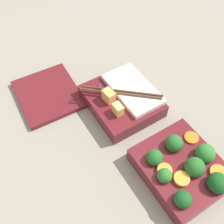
% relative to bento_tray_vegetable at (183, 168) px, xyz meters
% --- Properties ---
extents(ground_plane, '(3.00, 3.00, 0.00)m').
position_rel_bento_tray_vegetable_xyz_m(ground_plane, '(0.10, 0.01, -0.03)').
color(ground_plane, gray).
extents(bento_tray_vegetable, '(0.17, 0.15, 0.07)m').
position_rel_bento_tray_vegetable_xyz_m(bento_tray_vegetable, '(0.00, 0.00, 0.00)').
color(bento_tray_vegetable, maroon).
rests_on(bento_tray_vegetable, ground_plane).
extents(bento_tray_rice, '(0.17, 0.15, 0.07)m').
position_rel_bento_tray_vegetable_xyz_m(bento_tray_rice, '(0.22, 0.00, -0.00)').
color(bento_tray_rice, maroon).
rests_on(bento_tray_rice, ground_plane).
extents(bento_lid, '(0.18, 0.16, 0.01)m').
position_rel_bento_tray_vegetable_xyz_m(bento_lid, '(0.35, 0.15, -0.02)').
color(bento_lid, maroon).
rests_on(bento_lid, ground_plane).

